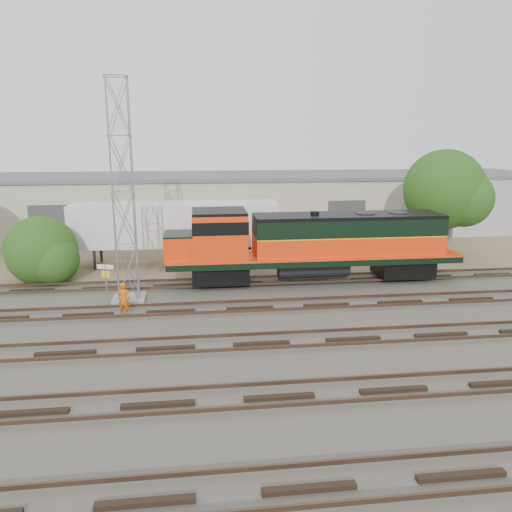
{
  "coord_description": "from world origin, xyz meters",
  "views": [
    {
      "loc": [
        -2.61,
        -22.46,
        8.57
      ],
      "look_at": [
        0.62,
        4.0,
        2.2
      ],
      "focal_mm": 35.0,
      "sensor_mm": 36.0,
      "label": 1
    }
  ],
  "objects": [
    {
      "name": "ground",
      "position": [
        0.0,
        0.0,
        0.0
      ],
      "size": [
        140.0,
        140.0,
        0.0
      ],
      "primitive_type": "plane",
      "color": "#47423A",
      "rests_on": "ground"
    },
    {
      "name": "dirt_strip",
      "position": [
        0.0,
        15.0,
        0.01
      ],
      "size": [
        80.0,
        16.0,
        0.02
      ],
      "primitive_type": "cube",
      "color": "#726047",
      "rests_on": "ground"
    },
    {
      "name": "tracks",
      "position": [
        0.0,
        -3.0,
        0.08
      ],
      "size": [
        80.0,
        20.4,
        0.28
      ],
      "color": "black",
      "rests_on": "ground"
    },
    {
      "name": "warehouse",
      "position": [
        0.04,
        22.98,
        2.65
      ],
      "size": [
        58.4,
        10.4,
        5.3
      ],
      "color": "beige",
      "rests_on": "ground"
    },
    {
      "name": "locomotive",
      "position": [
        4.04,
        6.0,
        2.41
      ],
      "size": [
        17.51,
        3.07,
        4.21
      ],
      "color": "black",
      "rests_on": "tracks"
    },
    {
      "name": "signal_tower",
      "position": [
        -6.29,
        3.76,
        5.58
      ],
      "size": [
        1.69,
        1.69,
        11.47
      ],
      "rotation": [
        0.0,
        0.0,
        0.17
      ],
      "color": "gray",
      "rests_on": "ground"
    },
    {
      "name": "sign_post",
      "position": [
        -7.32,
        3.14,
        1.55
      ],
      "size": [
        0.88,
        0.29,
        2.21
      ],
      "color": "gray",
      "rests_on": "ground"
    },
    {
      "name": "worker",
      "position": [
        -6.23,
        1.39,
        0.85
      ],
      "size": [
        0.69,
        0.52,
        1.7
      ],
      "primitive_type": "imported",
      "rotation": [
        0.0,
        0.0,
        2.94
      ],
      "color": "#D2550B",
      "rests_on": "ground"
    },
    {
      "name": "semi_trailer",
      "position": [
        -3.65,
        11.43,
        2.67
      ],
      "size": [
        13.86,
        3.05,
        4.25
      ],
      "rotation": [
        0.0,
        0.0,
        -0.02
      ],
      "color": "silver",
      "rests_on": "ground"
    },
    {
      "name": "dumpster_blue",
      "position": [
        14.81,
        15.59,
        0.75
      ],
      "size": [
        1.99,
        1.92,
        1.5
      ],
      "primitive_type": "cube",
      "rotation": [
        0.0,
        0.0,
        -0.32
      ],
      "color": "navy",
      "rests_on": "ground"
    },
    {
      "name": "tree_mid",
      "position": [
        -11.73,
        8.11,
        1.76
      ],
      "size": [
        4.46,
        4.25,
        4.25
      ],
      "color": "#382619",
      "rests_on": "ground"
    },
    {
      "name": "tree_east",
      "position": [
        15.51,
        11.47,
        4.73
      ],
      "size": [
        6.03,
        5.75,
        7.76
      ],
      "color": "#382619",
      "rests_on": "ground"
    }
  ]
}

